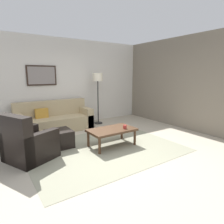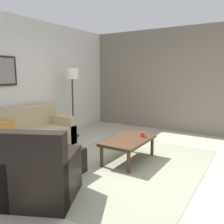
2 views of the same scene
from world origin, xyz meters
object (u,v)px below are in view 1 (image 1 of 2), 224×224
object	(u,v)px
couch_main	(54,120)
cup	(125,127)
lamp_standing	(98,82)
ottoman	(59,139)
coffee_table	(112,131)
armchair_leather	(27,146)
framed_artwork	(42,75)

from	to	relation	value
couch_main	cup	world-z (taller)	couch_main
cup	lamp_standing	xyz separation A→B (m)	(0.51, 2.14, 0.96)
ottoman	coffee_table	xyz separation A→B (m)	(1.06, -0.62, 0.16)
couch_main	armchair_leather	world-z (taller)	armchair_leather
cup	lamp_standing	bearing A→B (deg)	76.67
ottoman	cup	xyz separation A→B (m)	(1.33, -0.77, 0.25)
cup	lamp_standing	size ratio (longest dim) A/B	0.05
ottoman	framed_artwork	bearing A→B (deg)	84.83
lamp_standing	couch_main	bearing A→B (deg)	177.65
coffee_table	couch_main	bearing A→B (deg)	109.61
ottoman	couch_main	bearing A→B (deg)	77.05
cup	framed_artwork	world-z (taller)	framed_artwork
couch_main	coffee_table	bearing A→B (deg)	-70.39
couch_main	ottoman	distance (m)	1.48
cup	framed_artwork	distance (m)	3.09
cup	framed_artwork	xyz separation A→B (m)	(-1.17, 2.61, 1.18)
armchair_leather	cup	distance (m)	2.13
ottoman	coffee_table	bearing A→B (deg)	-30.22
armchair_leather	lamp_standing	bearing A→B (deg)	33.68
couch_main	framed_artwork	distance (m)	1.40
coffee_table	lamp_standing	distance (m)	2.39
armchair_leather	lamp_standing	distance (m)	3.30
coffee_table	framed_artwork	xyz separation A→B (m)	(-0.90, 2.46, 1.28)
couch_main	framed_artwork	size ratio (longest dim) A/B	2.49
armchair_leather	coffee_table	size ratio (longest dim) A/B	0.97
couch_main	coffee_table	size ratio (longest dim) A/B	1.97
couch_main	cup	size ratio (longest dim) A/B	24.93
armchair_leather	cup	world-z (taller)	armchair_leather
ottoman	cup	distance (m)	1.56
framed_artwork	lamp_standing	bearing A→B (deg)	-15.44
ottoman	framed_artwork	distance (m)	2.34
couch_main	lamp_standing	world-z (taller)	lamp_standing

